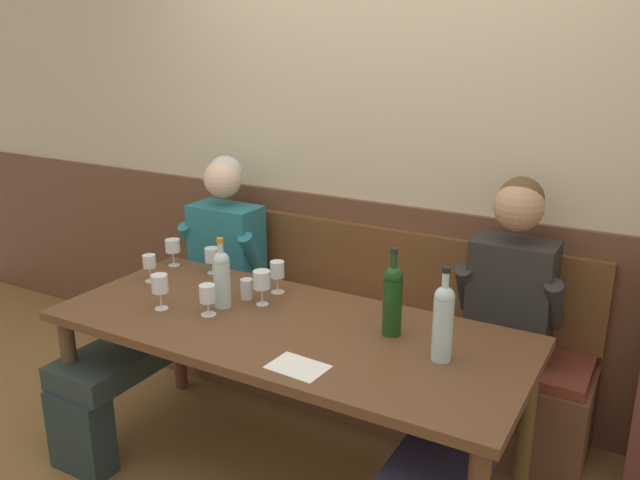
% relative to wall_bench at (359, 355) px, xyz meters
% --- Properties ---
extents(room_wall_back, '(6.80, 0.08, 2.80)m').
position_rel_wall_bench_xyz_m(room_wall_back, '(0.00, 0.26, 1.12)').
color(room_wall_back, '#C6B697').
rests_on(room_wall_back, ground).
extents(wood_wainscot_panel, '(6.80, 0.03, 1.06)m').
position_rel_wall_bench_xyz_m(wood_wainscot_panel, '(0.00, 0.21, 0.25)').
color(wood_wainscot_panel, brown).
rests_on(wood_wainscot_panel, ground).
extents(wall_bench, '(2.32, 0.42, 0.94)m').
position_rel_wall_bench_xyz_m(wall_bench, '(0.00, 0.00, 0.00)').
color(wall_bench, brown).
rests_on(wall_bench, ground).
extents(dining_table, '(2.02, 0.85, 0.74)m').
position_rel_wall_bench_xyz_m(dining_table, '(0.00, -0.70, 0.38)').
color(dining_table, brown).
rests_on(dining_table, ground).
extents(person_center_right_seat, '(0.50, 1.29, 1.27)m').
position_rel_wall_bench_xyz_m(person_center_right_seat, '(-0.83, -0.37, 0.34)').
color(person_center_right_seat, '#233131').
rests_on(person_center_right_seat, ground).
extents(person_right_seat, '(0.47, 1.29, 1.32)m').
position_rel_wall_bench_xyz_m(person_right_seat, '(0.76, -0.35, 0.37)').
color(person_right_seat, '#372F3B').
rests_on(person_right_seat, ground).
extents(wine_bottle_clear_water, '(0.08, 0.08, 0.37)m').
position_rel_wall_bench_xyz_m(wine_bottle_clear_water, '(0.42, -0.57, 0.62)').
color(wine_bottle_clear_water, '#173D18').
rests_on(wine_bottle_clear_water, dining_table).
extents(wine_bottle_green_tall, '(0.08, 0.08, 0.32)m').
position_rel_wall_bench_xyz_m(wine_bottle_green_tall, '(-0.35, -0.68, 0.60)').
color(wine_bottle_green_tall, silver).
rests_on(wine_bottle_green_tall, dining_table).
extents(wine_bottle_amber_mid, '(0.08, 0.08, 0.37)m').
position_rel_wall_bench_xyz_m(wine_bottle_amber_mid, '(0.67, -0.68, 0.62)').
color(wine_bottle_amber_mid, '#ABC7C3').
rests_on(wine_bottle_amber_mid, dining_table).
extents(wine_glass_near_bucket, '(0.07, 0.07, 0.15)m').
position_rel_wall_bench_xyz_m(wine_glass_near_bucket, '(-0.22, -0.42, 0.56)').
color(wine_glass_near_bucket, silver).
rests_on(wine_glass_near_bucket, dining_table).
extents(wine_glass_center_front, '(0.06, 0.06, 0.14)m').
position_rel_wall_bench_xyz_m(wine_glass_center_front, '(-0.84, -0.61, 0.56)').
color(wine_glass_center_front, silver).
rests_on(wine_glass_center_front, dining_table).
extents(wine_glass_by_bottle, '(0.07, 0.07, 0.13)m').
position_rel_wall_bench_xyz_m(wine_glass_by_bottle, '(-0.65, -0.36, 0.55)').
color(wine_glass_by_bottle, silver).
rests_on(wine_glass_by_bottle, dining_table).
extents(wine_glass_mid_right, '(0.08, 0.08, 0.16)m').
position_rel_wall_bench_xyz_m(wine_glass_mid_right, '(-0.20, -0.58, 0.57)').
color(wine_glass_mid_right, silver).
rests_on(wine_glass_mid_right, dining_table).
extents(wine_glass_right_end, '(0.07, 0.07, 0.16)m').
position_rel_wall_bench_xyz_m(wine_glass_right_end, '(-0.56, -0.84, 0.57)').
color(wine_glass_right_end, silver).
rests_on(wine_glass_right_end, dining_table).
extents(wine_glass_center_rear, '(0.07, 0.07, 0.14)m').
position_rel_wall_bench_xyz_m(wine_glass_center_rear, '(-0.34, -0.78, 0.55)').
color(wine_glass_center_rear, silver).
rests_on(wine_glass_center_rear, dining_table).
extents(wine_glass_mid_left, '(0.08, 0.08, 0.14)m').
position_rel_wall_bench_xyz_m(wine_glass_mid_left, '(-0.90, -0.37, 0.56)').
color(wine_glass_mid_left, silver).
rests_on(wine_glass_mid_left, dining_table).
extents(water_tumbler_left, '(0.06, 0.06, 0.09)m').
position_rel_wall_bench_xyz_m(water_tumbler_left, '(-0.31, -0.55, 0.51)').
color(water_tumbler_left, silver).
rests_on(water_tumbler_left, dining_table).
extents(tasting_sheet_left_guest, '(0.22, 0.16, 0.00)m').
position_rel_wall_bench_xyz_m(tasting_sheet_left_guest, '(0.24, -0.99, 0.46)').
color(tasting_sheet_left_guest, white).
rests_on(tasting_sheet_left_guest, dining_table).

